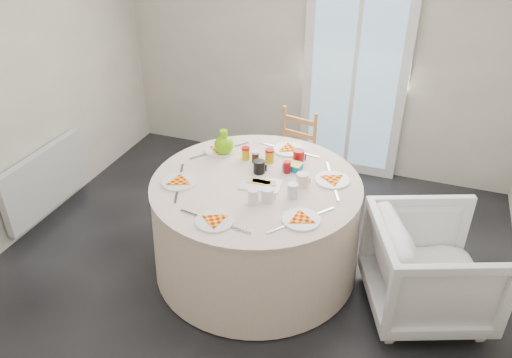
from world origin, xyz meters
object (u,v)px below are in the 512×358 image
(armchair, at_px, (431,265))
(green_pitcher, at_px, (224,143))
(wooden_chair, at_px, (291,151))
(radiator, at_px, (46,180))
(table, at_px, (256,226))

(armchair, relative_size, green_pitcher, 4.07)
(wooden_chair, bearing_deg, armchair, -27.82)
(radiator, xyz_separation_m, armchair, (3.25, -0.03, 0.01))
(armchair, height_order, green_pitcher, green_pitcher)
(table, xyz_separation_m, armchair, (1.29, -0.02, 0.02))
(table, height_order, green_pitcher, green_pitcher)
(radiator, height_order, table, table)
(radiator, height_order, armchair, armchair)
(table, bearing_deg, green_pitcher, 140.39)
(radiator, bearing_deg, armchair, -0.47)
(table, bearing_deg, radiator, 179.95)
(radiator, distance_m, green_pitcher, 1.69)
(wooden_chair, height_order, armchair, wooden_chair)
(wooden_chair, bearing_deg, radiator, -138.54)
(wooden_chair, bearing_deg, table, -75.52)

